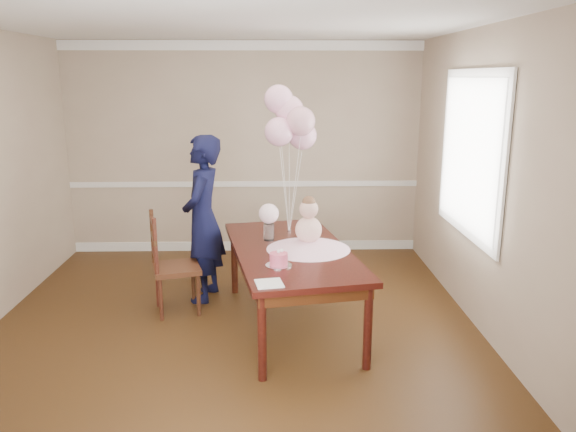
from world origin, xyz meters
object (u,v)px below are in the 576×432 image
Objects in this scene: birthday_cake at (279,259)px; dining_table_top at (291,251)px; woman at (203,219)px; dining_chair_seat at (177,268)px.

dining_table_top is at bearing 76.32° from birthday_cake.
dining_chair_seat is at bearing -25.31° from woman.
dining_table_top is 1.19m from dining_chair_seat.
dining_chair_seat is 0.25× the size of woman.
dining_table_top is at bearing -33.39° from dining_chair_seat.
dining_table_top is 4.59× the size of dining_chair_seat.
dining_table_top is at bearing 60.38° from woman.
dining_chair_seat is (-1.10, 0.35, -0.28)m from dining_table_top.
birthday_cake is 1.34m from dining_chair_seat.
woman is at bearing 131.38° from dining_table_top.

